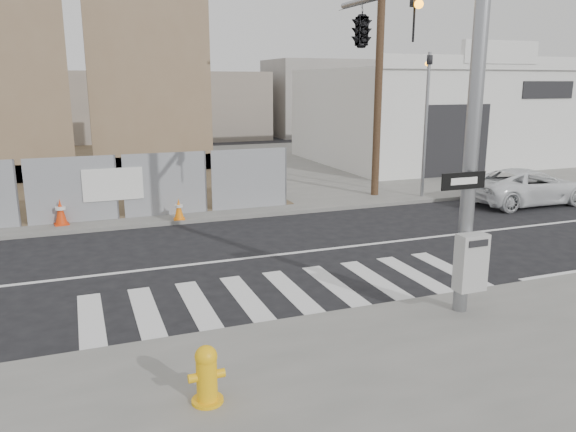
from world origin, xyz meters
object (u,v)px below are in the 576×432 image
object	(u,v)px
auto_shop	(430,115)
suv	(528,186)
signal_pole	(393,58)
traffic_cone_c	(61,212)
fire_hydrant	(207,375)
traffic_cone_d	(179,209)

from	to	relation	value
auto_shop	suv	distance (m)	10.97
signal_pole	traffic_cone_c	world-z (taller)	signal_pole
fire_hydrant	traffic_cone_c	distance (m)	11.16
auto_shop	suv	size ratio (longest dim) A/B	2.61
suv	fire_hydrant	bearing A→B (deg)	122.85
signal_pole	traffic_cone_d	size ratio (longest dim) A/B	10.62
auto_shop	traffic_cone_c	size ratio (longest dim) A/B	15.24
signal_pole	fire_hydrant	world-z (taller)	signal_pole
signal_pole	traffic_cone_c	distance (m)	10.73
auto_shop	traffic_cone_c	world-z (taller)	auto_shop
signal_pole	auto_shop	xyz separation A→B (m)	(11.50, 15.01, -2.25)
auto_shop	suv	bearing A→B (deg)	-105.73
fire_hydrant	traffic_cone_d	xyz separation A→B (m)	(1.49, 10.40, -0.08)
signal_pole	auto_shop	bearing A→B (deg)	52.54
fire_hydrant	auto_shop	bearing A→B (deg)	49.05
auto_shop	traffic_cone_d	xyz separation A→B (m)	(-15.14, -8.75, -2.09)
signal_pole	suv	xyz separation A→B (m)	(8.57, 4.61, -4.14)
auto_shop	traffic_cone_c	bearing A→B (deg)	-156.27
auto_shop	fire_hydrant	size ratio (longest dim) A/B	14.74
traffic_cone_c	traffic_cone_d	bearing A→B (deg)	-9.73
suv	traffic_cone_d	size ratio (longest dim) A/B	6.97
suv	traffic_cone_c	distance (m)	15.79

